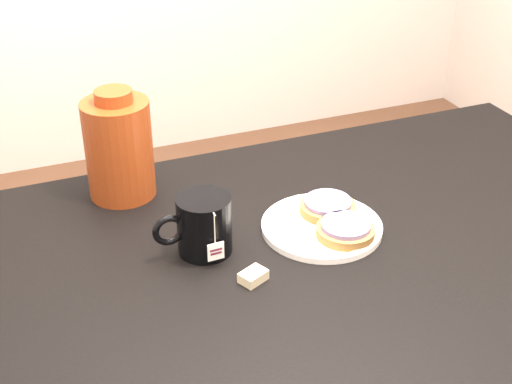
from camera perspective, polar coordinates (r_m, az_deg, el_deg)
table at (r=1.33m, az=5.56°, el=-7.81°), size 1.40×0.90×0.75m
plate at (r=1.34m, az=5.28°, el=-2.70°), size 0.23×0.23×0.02m
bagel_back at (r=1.36m, az=5.76°, el=-1.17°), size 0.13×0.13×0.03m
bagel_front at (r=1.30m, az=7.17°, el=-3.02°), size 0.14×0.14×0.03m
mug at (r=1.25m, az=-4.26°, el=-2.62°), size 0.14×0.10×0.11m
teabag_pouch at (r=1.20m, az=-0.22°, el=-6.76°), size 0.05×0.05×0.02m
bagel_package at (r=1.43m, az=-10.92°, el=3.52°), size 0.16×0.16×0.22m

